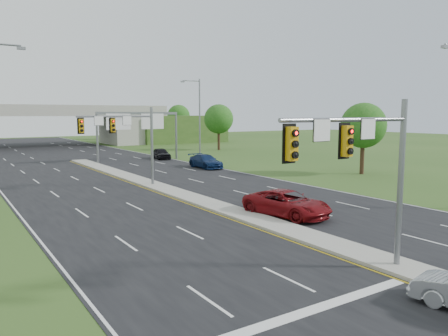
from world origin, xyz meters
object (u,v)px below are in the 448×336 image
car_far_a (287,203)px  car_far_b (206,161)px  sign_gantry (137,123)px  car_far_c (161,153)px  signal_mast_near (367,159)px  signal_mast_far (127,134)px  overpass (36,129)px

car_far_a → car_far_b: size_ratio=1.07×
sign_gantry → car_far_c: (3.90, 1.11, -4.44)m
car_far_b → sign_gantry: bearing=109.5°
signal_mast_near → sign_gantry: signal_mast_near is taller
car_far_b → signal_mast_far: bearing=-145.6°
sign_gantry → car_far_c: sign_gantry is taller
car_far_a → car_far_b: (8.28, 24.00, -0.02)m
sign_gantry → overpass: bearing=100.8°
signal_mast_far → car_far_b: signal_mast_far is taller
signal_mast_far → car_far_c: (12.85, 21.11, -3.92)m
car_far_b → car_far_c: car_far_b is taller
signal_mast_near → car_far_c: 48.02m
signal_mast_near → sign_gantry: size_ratio=0.60×
car_far_a → car_far_c: car_far_a is taller
signal_mast_near → signal_mast_far: same height
signal_mast_near → car_far_a: signal_mast_near is taller
overpass → car_far_a: (2.30, -70.45, -2.73)m
signal_mast_far → car_far_c: 25.02m
signal_mast_far → car_far_b: size_ratio=1.28×
signal_mast_far → car_far_c: signal_mast_far is taller
signal_mast_near → car_far_b: 36.21m
car_far_b → car_far_c: 12.48m
signal_mast_far → sign_gantry: 21.91m
signal_mast_near → car_far_c: (12.85, 46.11, -3.92)m
car_far_c → car_far_a: bearing=-94.3°
overpass → car_far_c: 35.68m
signal_mast_near → car_far_b: (12.84, 33.63, -3.91)m
overpass → car_far_c: (10.58, -33.97, -2.75)m
sign_gantry → car_far_b: size_ratio=2.12×
overpass → car_far_b: 47.71m
sign_gantry → overpass: size_ratio=0.14×
signal_mast_far → signal_mast_near: bearing=-90.0°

